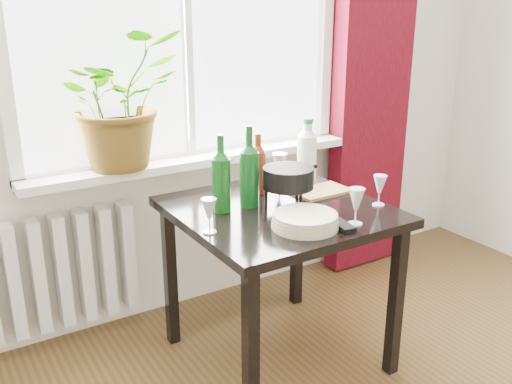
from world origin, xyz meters
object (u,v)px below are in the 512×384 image
plate_stack (305,221)px  tv_remote (338,223)px  bottle_amber (258,163)px  wineglass_front_right (356,206)px  wineglass_back_left (221,174)px  cutting_board (321,191)px  table (279,227)px  potted_plant (119,100)px  fondue_pot (288,187)px  wineglass_front_left (209,216)px  wine_bottle_right (249,166)px  radiator (50,273)px  wine_bottle_left (221,173)px  cleaning_bottle (307,150)px  wineglass_far_right (379,190)px  wineglass_back_center (279,170)px

plate_stack → tv_remote: plate_stack is taller
bottle_amber → wineglass_front_right: (0.12, -0.53, -0.07)m
wineglass_back_left → cutting_board: wineglass_back_left is taller
table → potted_plant: size_ratio=1.37×
fondue_pot → bottle_amber: bearing=110.3°
wineglass_front_left → wineglass_back_left: bearing=56.4°
wine_bottle_right → bottle_amber: size_ratio=1.24×
radiator → wineglass_back_left: size_ratio=4.30×
wineglass_front_left → table: bearing=14.0°
wine_bottle_left → tv_remote: bearing=-51.0°
potted_plant → cutting_board: size_ratio=2.40×
table → wineglass_front_left: wineglass_front_left is taller
wineglass_front_right → fondue_pot: fondue_pot is taller
wine_bottle_right → plate_stack: bearing=-80.2°
tv_remote → wine_bottle_left: bearing=137.1°
cleaning_bottle → wineglass_back_left: bearing=170.3°
wineglass_far_right → wineglass_back_center: wineglass_back_center is taller
radiator → wineglass_back_left: 0.92m
wineglass_back_center → plate_stack: (-0.19, -0.47, -0.06)m
potted_plant → wine_bottle_right: potted_plant is taller
cleaning_bottle → tv_remote: 0.58m
table → plate_stack: plate_stack is taller
table → fondue_pot: bearing=-0.5°
wineglass_back_center → fondue_pot: bearing=-115.4°
wineglass_back_left → plate_stack: size_ratio=0.70×
wine_bottle_left → wine_bottle_right: size_ratio=0.93×
wineglass_back_center → plate_stack: 0.51m
table → wineglass_front_right: (0.14, -0.32, 0.17)m
wineglass_back_center → wineglass_back_left: 0.28m
cleaning_bottle → tv_remote: cleaning_bottle is taller
potted_plant → cutting_board: (0.74, -0.55, -0.41)m
wine_bottle_left → plate_stack: size_ratio=1.26×
wineglass_back_center → fondue_pot: (-0.11, -0.22, 0.00)m
potted_plant → fondue_pot: bearing=-49.8°
wineglass_back_left → tv_remote: bearing=-70.5°
radiator → fondue_pot: (0.89, -0.63, 0.45)m
bottle_amber → plate_stack: 0.47m
potted_plant → fondue_pot: (0.51, -0.61, -0.33)m
cleaning_bottle → wineglass_back_center: size_ratio=1.91×
radiator → wine_bottle_right: 1.07m
table → wineglass_back_left: wineglass_back_left is taller
plate_stack → cleaning_bottle: bearing=53.1°
bottle_amber → wineglass_back_center: 0.14m
radiator → wineglass_front_right: 1.44m
wineglass_front_left → plate_stack: 0.37m
wineglass_back_center → wineglass_back_left: bearing=165.8°
table → wine_bottle_left: bearing=158.5°
wine_bottle_left → wineglass_front_left: size_ratio=2.38×
radiator → wine_bottle_right: bearing=-36.0°
wineglass_back_center → wineglass_front_left: bearing=-149.1°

